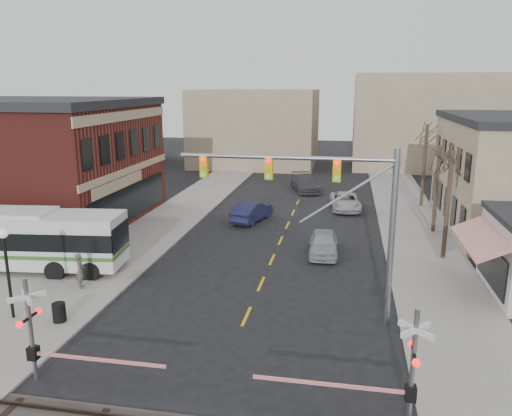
{
  "coord_description": "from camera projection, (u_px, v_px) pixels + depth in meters",
  "views": [
    {
      "loc": [
        4.36,
        -19.15,
        10.62
      ],
      "look_at": [
        -0.86,
        9.13,
        3.5
      ],
      "focal_mm": 35.0,
      "sensor_mm": 36.0,
      "label": 1
    }
  ],
  "objects": [
    {
      "name": "ground",
      "position": [
        237.0,
        337.0,
        21.6
      ],
      "size": [
        160.0,
        160.0,
        0.0
      ],
      "primitive_type": "plane",
      "color": "black",
      "rests_on": "ground"
    },
    {
      "name": "traffic_signal_mast",
      "position": [
        331.0,
        199.0,
        22.04
      ],
      "size": [
        9.71,
        0.3,
        8.0
      ],
      "color": "gray",
      "rests_on": "ground"
    },
    {
      "name": "car_a",
      "position": [
        324.0,
        243.0,
        31.93
      ],
      "size": [
        1.95,
        4.5,
        1.51
      ],
      "primitive_type": "imported",
      "rotation": [
        0.0,
        0.0,
        0.04
      ],
      "color": "#98999C",
      "rests_on": "ground"
    },
    {
      "name": "pedestrian_near",
      "position": [
        80.0,
        271.0,
        26.3
      ],
      "size": [
        0.7,
        0.83,
        1.93
      ],
      "primitive_type": "imported",
      "rotation": [
        0.0,
        0.0,
        1.98
      ],
      "color": "#544A43",
      "rests_on": "sidewalk_west"
    },
    {
      "name": "sidewalk_west",
      "position": [
        179.0,
        213.0,
        42.35
      ],
      "size": [
        5.0,
        60.0,
        0.12
      ],
      "primitive_type": "cube",
      "color": "gray",
      "rests_on": "ground"
    },
    {
      "name": "tree_east_a",
      "position": [
        448.0,
        205.0,
        30.37
      ],
      "size": [
        0.28,
        0.28,
        6.75
      ],
      "color": "#382B21",
      "rests_on": "sidewalk_east"
    },
    {
      "name": "transit_bus",
      "position": [
        8.0,
        238.0,
        28.99
      ],
      "size": [
        13.63,
        4.4,
        3.45
      ],
      "color": "silver",
      "rests_on": "ground"
    },
    {
      "name": "tree_east_c",
      "position": [
        424.0,
        166.0,
        43.59
      ],
      "size": [
        0.28,
        0.28,
        7.2
      ],
      "color": "#382B21",
      "rests_on": "sidewalk_east"
    },
    {
      "name": "tree_east_b",
      "position": [
        436.0,
        189.0,
        36.09
      ],
      "size": [
        0.28,
        0.28,
        6.3
      ],
      "color": "#382B21",
      "rests_on": "sidewalk_east"
    },
    {
      "name": "trash_bin",
      "position": [
        59.0,
        312.0,
        22.67
      ],
      "size": [
        0.6,
        0.6,
        0.88
      ],
      "primitive_type": "cylinder",
      "color": "black",
      "rests_on": "sidewalk_west"
    },
    {
      "name": "street_lamp",
      "position": [
        6.0,
        255.0,
        22.43
      ],
      "size": [
        0.44,
        0.44,
        4.29
      ],
      "color": "black",
      "rests_on": "sidewalk_west"
    },
    {
      "name": "pedestrian_far",
      "position": [
        76.0,
        249.0,
        29.87
      ],
      "size": [
        1.02,
        1.13,
        1.91
      ],
      "primitive_type": "imported",
      "rotation": [
        0.0,
        0.0,
        1.17
      ],
      "color": "#322F53",
      "rests_on": "sidewalk_west"
    },
    {
      "name": "rr_crossing_west",
      "position": [
        42.0,
        332.0,
        17.93
      ],
      "size": [
        5.6,
        1.36,
        4.0
      ],
      "color": "gray",
      "rests_on": "ground"
    },
    {
      "name": "rr_crossing_east",
      "position": [
        399.0,
        367.0,
        15.7
      ],
      "size": [
        5.6,
        1.36,
        4.0
      ],
      "color": "gray",
      "rests_on": "ground"
    },
    {
      "name": "car_d",
      "position": [
        306.0,
        183.0,
        51.15
      ],
      "size": [
        3.81,
        6.04,
        1.63
      ],
      "primitive_type": "imported",
      "rotation": [
        0.0,
        0.0,
        0.29
      ],
      "color": "#3B3A3F",
      "rests_on": "ground"
    },
    {
      "name": "car_c",
      "position": [
        345.0,
        201.0,
        43.53
      ],
      "size": [
        2.95,
        5.4,
        1.44
      ],
      "primitive_type": "imported",
      "rotation": [
        0.0,
        0.0,
        0.11
      ],
      "color": "#B5B5B5",
      "rests_on": "ground"
    },
    {
      "name": "sidewalk_east",
      "position": [
        411.0,
        224.0,
        39.0
      ],
      "size": [
        5.0,
        60.0,
        0.12
      ],
      "primitive_type": "cube",
      "color": "gray",
      "rests_on": "ground"
    },
    {
      "name": "car_b",
      "position": [
        252.0,
        211.0,
        39.84
      ],
      "size": [
        2.83,
        5.02,
        1.57
      ],
      "primitive_type": "imported",
      "rotation": [
        0.0,
        0.0,
        2.88
      ],
      "color": "#181A3C",
      "rests_on": "ground"
    }
  ]
}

